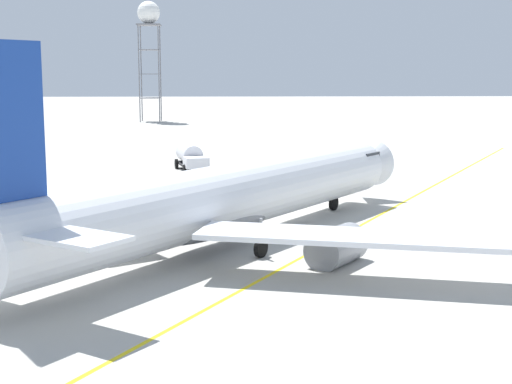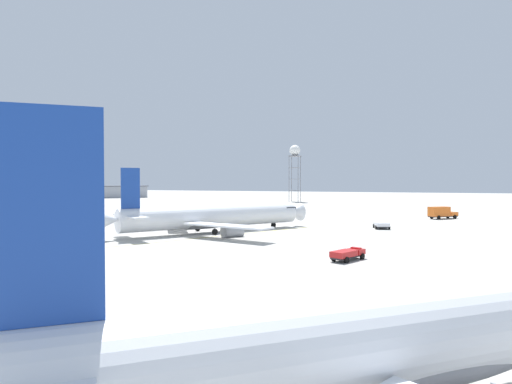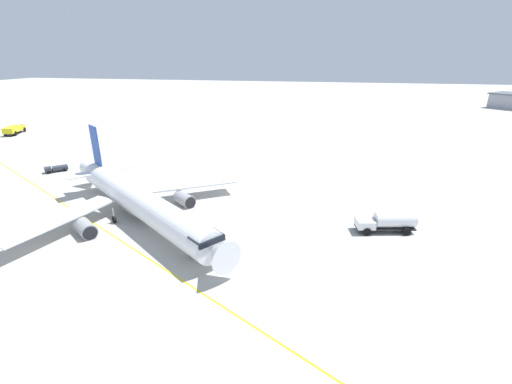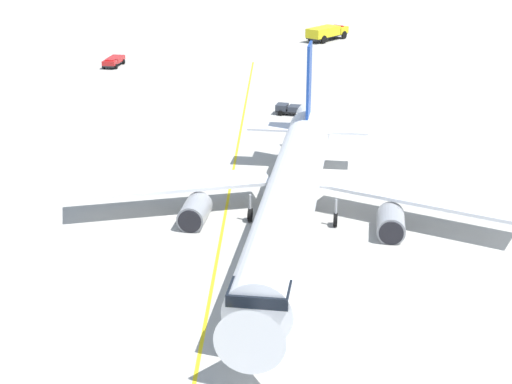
# 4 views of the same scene
# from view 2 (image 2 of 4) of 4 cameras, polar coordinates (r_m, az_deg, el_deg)

# --- Properties ---
(ground_plane) EXTENTS (600.00, 600.00, 0.00)m
(ground_plane) POSITION_cam_2_polar(r_m,az_deg,el_deg) (82.86, -8.24, -5.29)
(ground_plane) COLOR #ADAAA3
(airliner_main) EXTENTS (36.73, 30.87, 12.03)m
(airliner_main) POSITION_cam_2_polar(r_m,az_deg,el_deg) (83.29, -5.71, -3.29)
(airliner_main) COLOR white
(airliner_main) RESTS_ON ground_plane
(airliner_secondary) EXTENTS (31.68, 35.35, 12.12)m
(airliner_secondary) POSITION_cam_2_polar(r_m,az_deg,el_deg) (21.92, 23.74, -16.29)
(airliner_secondary) COLOR white
(airliner_secondary) RESTS_ON ground_plane
(catering_truck_truck) EXTENTS (6.95, 7.49, 3.10)m
(catering_truck_truck) POSITION_cam_2_polar(r_m,az_deg,el_deg) (121.54, 22.83, -2.44)
(catering_truck_truck) COLOR #232326
(catering_truck_truck) RESTS_ON ground_plane
(fuel_tanker_truck) EXTENTS (8.36, 4.08, 2.87)m
(fuel_tanker_truck) POSITION_cam_2_polar(r_m,az_deg,el_deg) (117.73, 0.23, -2.49)
(fuel_tanker_truck) COLOR #232326
(fuel_tanker_truck) RESTS_ON ground_plane
(pushback_tug_truck) EXTENTS (4.91, 3.69, 1.30)m
(pushback_tug_truck) POSITION_cam_2_polar(r_m,az_deg,el_deg) (92.91, 15.93, -4.09)
(pushback_tug_truck) COLOR #232326
(pushback_tug_truck) RESTS_ON ground_plane
(baggage_truck_truck) EXTENTS (4.16, 4.31, 1.22)m
(baggage_truck_truck) POSITION_cam_2_polar(r_m,az_deg,el_deg) (70.72, -29.44, -6.06)
(baggage_truck_truck) COLOR #232326
(baggage_truck_truck) RESTS_ON ground_plane
(ops_pickup_truck_extra) EXTENTS (5.52, 3.85, 1.41)m
(ops_pickup_truck_extra) POSITION_cam_2_polar(r_m,az_deg,el_deg) (55.59, 11.78, -7.83)
(ops_pickup_truck_extra) COLOR #232326
(ops_pickup_truck_extra) RESTS_ON ground_plane
(radar_tower) EXTENTS (5.04, 5.04, 25.89)m
(radar_tower) POSITION_cam_2_polar(r_m,az_deg,el_deg) (202.45, 5.04, 4.96)
(radar_tower) COLOR slate
(radar_tower) RESTS_ON ground_plane
(terminal_shed) EXTENTS (52.99, 50.36, 6.83)m
(terminal_shed) POSITION_cam_2_polar(r_m,az_deg,el_deg) (259.61, -20.30, 0.03)
(terminal_shed) COLOR #999EA8
(terminal_shed) RESTS_ON ground_plane
(taxiway_centreline) EXTENTS (118.17, 66.83, 0.01)m
(taxiway_centreline) POSITION_cam_2_polar(r_m,az_deg,el_deg) (81.08, -1.76, -5.42)
(taxiway_centreline) COLOR yellow
(taxiway_centreline) RESTS_ON ground_plane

